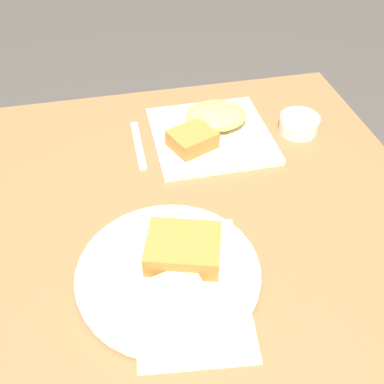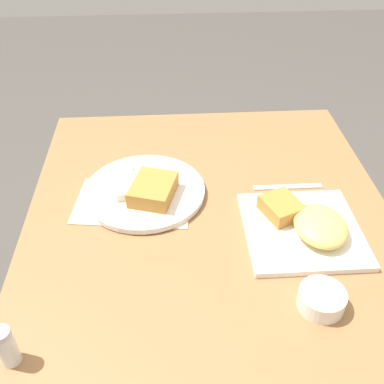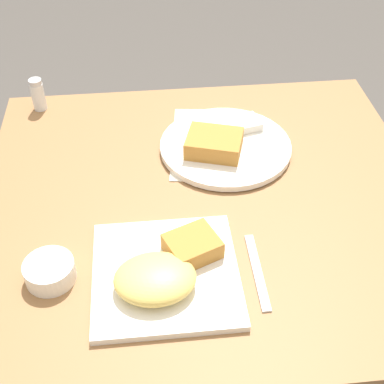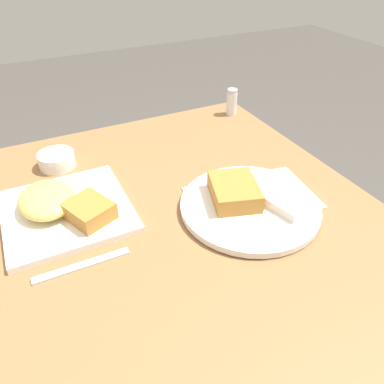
{
  "view_description": "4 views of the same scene",
  "coord_description": "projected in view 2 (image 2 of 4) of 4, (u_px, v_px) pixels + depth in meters",
  "views": [
    {
      "loc": [
        0.12,
        0.59,
        1.37
      ],
      "look_at": [
        -0.01,
        0.02,
        0.81
      ],
      "focal_mm": 42.0,
      "sensor_mm": 36.0,
      "label": 1
    },
    {
      "loc": [
        -0.82,
        0.09,
        1.47
      ],
      "look_at": [
        0.03,
        0.04,
        0.79
      ],
      "focal_mm": 42.0,
      "sensor_mm": 36.0,
      "label": 2
    },
    {
      "loc": [
        -0.11,
        -0.81,
        1.51
      ],
      "look_at": [
        -0.04,
        -0.04,
        0.82
      ],
      "focal_mm": 50.0,
      "sensor_mm": 36.0,
      "label": 3
    },
    {
      "loc": [
        0.57,
        -0.24,
        1.27
      ],
      "look_at": [
        0.02,
        0.04,
        0.82
      ],
      "focal_mm": 35.0,
      "sensor_mm": 36.0,
      "label": 4
    }
  ],
  "objects": [
    {
      "name": "butter_knife",
      "position": [
        288.0,
        187.0,
        1.14
      ],
      "size": [
        0.02,
        0.18,
        0.0
      ],
      "rotation": [
        0.0,
        0.0,
        1.57
      ],
      "color": "silver",
      "rests_on": "dining_table"
    },
    {
      "name": "dining_table",
      "position": [
        208.0,
        236.0,
        1.14
      ],
      "size": [
        0.93,
        0.87,
        0.76
      ],
      "color": "olive",
      "rests_on": "ground_plane"
    },
    {
      "name": "plate_square_near",
      "position": [
        306.0,
        225.0,
        1.0
      ],
      "size": [
        0.26,
        0.26,
        0.06
      ],
      "color": "white",
      "rests_on": "dining_table"
    },
    {
      "name": "plate_oval_far",
      "position": [
        145.0,
        190.0,
        1.11
      ],
      "size": [
        0.3,
        0.3,
        0.05
      ],
      "color": "white",
      "rests_on": "menu_card"
    },
    {
      "name": "sauce_ramekin",
      "position": [
        322.0,
        299.0,
        0.84
      ],
      "size": [
        0.09,
        0.09,
        0.04
      ],
      "color": "white",
      "rests_on": "dining_table"
    },
    {
      "name": "salt_shaker",
      "position": [
        7.0,
        348.0,
        0.75
      ],
      "size": [
        0.03,
        0.03,
        0.08
      ],
      "color": "white",
      "rests_on": "dining_table"
    },
    {
      "name": "ground_plane",
      "position": [
        204.0,
        374.0,
        1.56
      ],
      "size": [
        8.0,
        8.0,
        0.0
      ],
      "primitive_type": "plane",
      "color": "#4C4742"
    },
    {
      "name": "menu_card",
      "position": [
        133.0,
        202.0,
        1.09
      ],
      "size": [
        0.21,
        0.3,
        0.0
      ],
      "rotation": [
        0.0,
        0.0,
        -0.13
      ],
      "color": "beige",
      "rests_on": "dining_table"
    }
  ]
}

